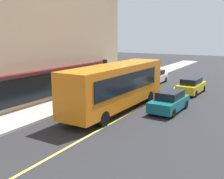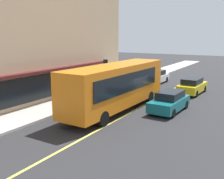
{
  "view_description": "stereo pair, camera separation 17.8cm",
  "coord_description": "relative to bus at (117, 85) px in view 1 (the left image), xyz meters",
  "views": [
    {
      "loc": [
        -18.67,
        -8.4,
        5.66
      ],
      "look_at": [
        -1.38,
        1.52,
        1.6
      ],
      "focal_mm": 43.19,
      "sensor_mm": 36.0,
      "label": 1
    },
    {
      "loc": [
        -18.58,
        -8.55,
        5.66
      ],
      "look_at": [
        -1.38,
        1.52,
        1.6
      ],
      "focal_mm": 43.19,
      "sensor_mm": 36.0,
      "label": 2
    }
  ],
  "objects": [
    {
      "name": "sidewalk",
      "position": [
        1.34,
        4.66,
        -1.91
      ],
      "size": [
        80.0,
        3.13,
        0.15
      ],
      "primitive_type": "cube",
      "color": "#B2ADA3",
      "rests_on": "ground"
    },
    {
      "name": "car_teal",
      "position": [
        1.87,
        -3.48,
        -1.24
      ],
      "size": [
        4.38,
        2.02,
        1.52
      ],
      "color": "#14666B",
      "rests_on": "ground"
    },
    {
      "name": "car_yellow",
      "position": [
        9.04,
        -3.37,
        -1.24
      ],
      "size": [
        4.39,
        2.05,
        1.52
      ],
      "color": "yellow",
      "rests_on": "ground"
    },
    {
      "name": "pedestrian_waiting",
      "position": [
        8.3,
        5.55,
        -0.73
      ],
      "size": [
        0.34,
        0.34,
        1.83
      ],
      "color": "black",
      "rests_on": "sidewalk"
    },
    {
      "name": "lane_centre_stripe",
      "position": [
        1.34,
        -1.11,
        -1.98
      ],
      "size": [
        36.0,
        0.16,
        0.01
      ],
      "primitive_type": "cube",
      "color": "#D8D14C",
      "rests_on": "ground"
    },
    {
      "name": "ground",
      "position": [
        1.34,
        -1.11,
        -1.99
      ],
      "size": [
        120.0,
        120.0,
        0.0
      ],
      "primitive_type": "plane",
      "color": "#28282B"
    },
    {
      "name": "pedestrian_near_storefront",
      "position": [
        9.84,
        5.14,
        -0.7
      ],
      "size": [
        0.34,
        0.34,
        1.87
      ],
      "color": "black",
      "rests_on": "sidewalk"
    },
    {
      "name": "storefront_building",
      "position": [
        -0.33,
        11.59,
        5.33
      ],
      "size": [
        23.5,
        11.36,
        14.65
      ],
      "color": "tan",
      "rests_on": "ground"
    },
    {
      "name": "car_white",
      "position": [
        12.63,
        1.8,
        -1.24
      ],
      "size": [
        4.33,
        1.93,
        1.52
      ],
      "color": "white",
      "rests_on": "ground"
    },
    {
      "name": "bus",
      "position": [
        0.0,
        0.0,
        0.0
      ],
      "size": [
        11.2,
        2.86,
        3.5
      ],
      "color": "orange",
      "rests_on": "ground"
    },
    {
      "name": "traffic_light",
      "position": [
        4.66,
        3.85,
        0.55
      ],
      "size": [
        0.3,
        0.52,
        3.2
      ],
      "color": "#2D2D33",
      "rests_on": "sidewalk"
    }
  ]
}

